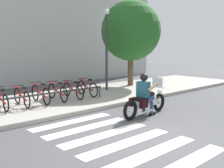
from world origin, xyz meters
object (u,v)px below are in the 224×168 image
(rider, at_px, (145,91))
(bicycle_1, at_px, (22,97))
(tree_near_rack, at_px, (131,31))
(motorcycle, at_px, (146,102))
(bicycle_5, at_px, (87,88))
(bicycle_0, at_px, (1,100))
(bicycle_2, at_px, (40,94))
(bicycle_3, at_px, (58,92))
(bicycle_4, at_px, (73,90))
(bike_rack, at_px, (56,93))
(street_lamp, at_px, (107,43))

(rider, xyz_separation_m, bicycle_1, (-2.75, 3.53, -0.34))
(tree_near_rack, bearing_deg, motorcycle, -130.82)
(bicycle_1, relative_size, bicycle_5, 1.01)
(bicycle_0, relative_size, bicycle_2, 0.99)
(bicycle_1, distance_m, bicycle_2, 0.74)
(motorcycle, relative_size, bicycle_3, 1.35)
(bicycle_3, relative_size, bicycle_4, 1.00)
(bike_rack, relative_size, street_lamp, 1.05)
(bicycle_5, distance_m, street_lamp, 2.67)
(bicycle_2, bearing_deg, bicycle_1, 179.93)
(bicycle_4, xyz_separation_m, tree_near_rack, (4.51, 1.00, 2.68))
(bicycle_2, relative_size, bicycle_3, 1.02)
(bicycle_2, relative_size, bicycle_5, 1.08)
(rider, bearing_deg, bicycle_5, 86.44)
(motorcycle, height_order, bicycle_0, motorcycle)
(bicycle_1, distance_m, bike_rack, 1.25)
(bicycle_2, distance_m, tree_near_rack, 6.63)
(motorcycle, bearing_deg, rider, -177.48)
(rider, xyz_separation_m, bicycle_5, (0.22, 3.53, -0.33))
(motorcycle, height_order, rider, rider)
(rider, relative_size, bike_rack, 0.34)
(bicycle_3, distance_m, bicycle_5, 1.48)
(bicycle_4, height_order, bicycle_5, bicycle_5)
(rider, height_order, bicycle_2, rider)
(bicycle_0, distance_m, bicycle_3, 2.23)
(bicycle_3, xyz_separation_m, bicycle_4, (0.74, 0.00, -0.01))
(rider, bearing_deg, bicycle_1, 127.92)
(motorcycle, distance_m, bicycle_2, 4.09)
(bicycle_0, distance_m, bicycle_5, 3.71)
(bicycle_5, height_order, bike_rack, bicycle_5)
(bike_rack, distance_m, tree_near_rack, 6.38)
(bicycle_1, xyz_separation_m, street_lamp, (4.62, 0.60, 2.02))
(bicycle_0, relative_size, bicycle_1, 1.05)
(bicycle_2, height_order, street_lamp, street_lamp)
(bicycle_1, relative_size, bike_rack, 0.37)
(street_lamp, distance_m, tree_near_rack, 2.25)
(motorcycle, bearing_deg, tree_near_rack, 49.18)
(bicycle_5, xyz_separation_m, tree_near_rack, (3.76, 1.00, 2.66))
(bicycle_3, bearing_deg, bicycle_4, 0.06)
(rider, bearing_deg, street_lamp, 65.63)
(tree_near_rack, bearing_deg, bicycle_1, -171.56)
(rider, distance_m, bicycle_5, 3.55)
(bicycle_0, distance_m, bicycle_2, 1.48)
(bicycle_0, relative_size, tree_near_rack, 0.35)
(bicycle_1, xyz_separation_m, bicycle_4, (2.23, 0.00, -0.00))
(motorcycle, distance_m, rider, 0.38)
(motorcycle, xyz_separation_m, tree_near_rack, (3.91, 4.52, 2.70))
(rider, xyz_separation_m, bicycle_0, (-3.49, 3.53, -0.34))
(rider, relative_size, bicycle_4, 0.86)
(bicycle_1, bearing_deg, bicycle_0, 180.00)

